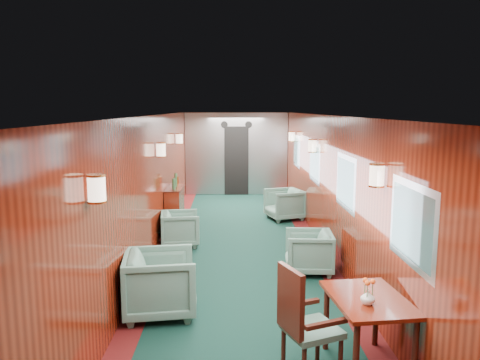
{
  "coord_description": "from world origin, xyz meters",
  "views": [
    {
      "loc": [
        -0.2,
        -7.68,
        2.52
      ],
      "look_at": [
        0.0,
        1.2,
        1.15
      ],
      "focal_mm": 35.0,
      "sensor_mm": 36.0,
      "label": 1
    }
  ],
  "objects_px": {
    "armchair_left_far": "(180,229)",
    "armchair_right_far": "(284,204)",
    "armchair_right_near": "(309,252)",
    "side_chair": "(302,319)",
    "dining_table": "(368,309)",
    "credenza": "(175,208)",
    "armchair_left_near": "(160,283)"
  },
  "relations": [
    {
      "from": "side_chair",
      "to": "credenza",
      "type": "bearing_deg",
      "value": 86.7
    },
    {
      "from": "armchair_right_near",
      "to": "dining_table",
      "type": "bearing_deg",
      "value": 6.43
    },
    {
      "from": "side_chair",
      "to": "credenza",
      "type": "xyz_separation_m",
      "value": [
        -1.81,
        5.46,
        -0.13
      ]
    },
    {
      "from": "credenza",
      "to": "armchair_left_far",
      "type": "height_order",
      "value": "credenza"
    },
    {
      "from": "credenza",
      "to": "armchair_right_near",
      "type": "distance_m",
      "value": 3.5
    },
    {
      "from": "side_chair",
      "to": "armchair_left_near",
      "type": "distance_m",
      "value": 2.1
    },
    {
      "from": "side_chair",
      "to": "armchair_left_far",
      "type": "relative_size",
      "value": 1.58
    },
    {
      "from": "armchair_right_near",
      "to": "side_chair",
      "type": "bearing_deg",
      "value": -6.65
    },
    {
      "from": "armchair_left_far",
      "to": "armchair_right_near",
      "type": "bearing_deg",
      "value": -132.36
    },
    {
      "from": "credenza",
      "to": "armchair_right_far",
      "type": "bearing_deg",
      "value": 20.9
    },
    {
      "from": "credenza",
      "to": "armchair_right_far",
      "type": "relative_size",
      "value": 1.55
    },
    {
      "from": "dining_table",
      "to": "credenza",
      "type": "distance_m",
      "value": 5.84
    },
    {
      "from": "dining_table",
      "to": "credenza",
      "type": "xyz_separation_m",
      "value": [
        -2.47,
        5.3,
        -0.15
      ]
    },
    {
      "from": "armchair_left_far",
      "to": "armchair_right_far",
      "type": "bearing_deg",
      "value": -54.64
    },
    {
      "from": "credenza",
      "to": "armchair_right_near",
      "type": "xyz_separation_m",
      "value": [
        2.36,
        -2.58,
        -0.14
      ]
    },
    {
      "from": "side_chair",
      "to": "credenza",
      "type": "height_order",
      "value": "credenza"
    },
    {
      "from": "dining_table",
      "to": "armchair_right_far",
      "type": "bearing_deg",
      "value": 84.66
    },
    {
      "from": "armchair_left_far",
      "to": "armchair_right_far",
      "type": "relative_size",
      "value": 0.91
    },
    {
      "from": "credenza",
      "to": "armchair_left_far",
      "type": "bearing_deg",
      "value": -78.31
    },
    {
      "from": "armchair_left_near",
      "to": "armchair_right_near",
      "type": "height_order",
      "value": "armchair_left_near"
    },
    {
      "from": "dining_table",
      "to": "side_chair",
      "type": "distance_m",
      "value": 0.68
    },
    {
      "from": "side_chair",
      "to": "dining_table",
      "type": "bearing_deg",
      "value": -7.77
    },
    {
      "from": "armchair_left_near",
      "to": "armchair_right_near",
      "type": "distance_m",
      "value": 2.53
    },
    {
      "from": "credenza",
      "to": "armchair_right_far",
      "type": "xyz_separation_m",
      "value": [
        2.39,
        0.91,
        -0.12
      ]
    },
    {
      "from": "dining_table",
      "to": "armchair_left_far",
      "type": "height_order",
      "value": "dining_table"
    },
    {
      "from": "side_chair",
      "to": "armchair_right_far",
      "type": "distance_m",
      "value": 6.4
    },
    {
      "from": "dining_table",
      "to": "armchair_right_near",
      "type": "relative_size",
      "value": 1.46
    },
    {
      "from": "armchair_left_near",
      "to": "armchair_left_far",
      "type": "relative_size",
      "value": 1.24
    },
    {
      "from": "dining_table",
      "to": "armchair_left_far",
      "type": "distance_m",
      "value": 4.78
    },
    {
      "from": "credenza",
      "to": "armchair_right_near",
      "type": "relative_size",
      "value": 1.67
    },
    {
      "from": "armchair_left_far",
      "to": "armchair_right_near",
      "type": "height_order",
      "value": "armchair_right_near"
    },
    {
      "from": "armchair_right_far",
      "to": "dining_table",
      "type": "bearing_deg",
      "value": -16.83
    }
  ]
}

